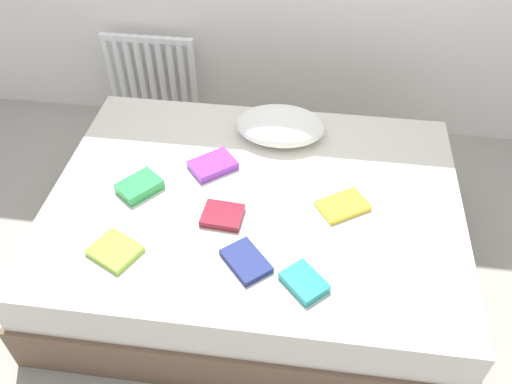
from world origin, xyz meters
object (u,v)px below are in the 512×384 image
at_px(textbook_maroon, 223,216).
at_px(bed, 255,231).
at_px(textbook_green, 140,186).
at_px(textbook_navy, 246,261).
at_px(pillow, 280,126).
at_px(textbook_purple, 213,165).
at_px(textbook_teal, 304,282).
at_px(radiator, 151,73).
at_px(textbook_yellow, 343,206).
at_px(textbook_lime, 115,251).

bearing_deg(textbook_maroon, bed, 56.17).
xyz_separation_m(textbook_green, textbook_navy, (0.57, -0.37, -0.01)).
distance_m(textbook_green, textbook_maroon, 0.45).
relative_size(bed, pillow, 4.19).
distance_m(textbook_green, textbook_navy, 0.68).
xyz_separation_m(textbook_green, textbook_purple, (0.32, 0.21, -0.01)).
distance_m(textbook_teal, textbook_purple, 0.83).
bearing_deg(pillow, textbook_purple, -135.00).
bearing_deg(pillow, radiator, 142.62).
bearing_deg(textbook_teal, radiator, 170.37).
bearing_deg(radiator, pillow, -37.38).
relative_size(pillow, textbook_yellow, 2.15).
bearing_deg(textbook_maroon, radiator, 122.57).
relative_size(textbook_lime, textbook_maroon, 1.08).
distance_m(textbook_maroon, textbook_purple, 0.35).
height_order(radiator, textbook_yellow, radiator).
bearing_deg(textbook_green, textbook_navy, -83.89).
relative_size(textbook_yellow, textbook_purple, 1.02).
height_order(textbook_green, textbook_purple, textbook_green).
bearing_deg(textbook_green, textbook_teal, -79.65).
height_order(textbook_yellow, textbook_teal, textbook_teal).
distance_m(pillow, textbook_purple, 0.44).
height_order(bed, textbook_lime, textbook_lime).
distance_m(radiator, textbook_green, 1.28).
xyz_separation_m(bed, textbook_green, (-0.55, -0.03, 0.28)).
height_order(textbook_green, textbook_lime, textbook_green).
xyz_separation_m(textbook_lime, textbook_purple, (0.31, 0.60, 0.01)).
height_order(textbook_lime, textbook_maroon, textbook_maroon).
distance_m(pillow, textbook_green, 0.81).
distance_m(radiator, textbook_lime, 1.66).
distance_m(textbook_navy, textbook_purple, 0.63).
distance_m(radiator, textbook_yellow, 1.78).
distance_m(bed, textbook_lime, 0.74).
bearing_deg(bed, textbook_teal, -61.08).
bearing_deg(textbook_navy, pillow, 135.31).
bearing_deg(textbook_lime, radiator, 128.12).
relative_size(bed, textbook_lime, 10.24).
height_order(pillow, textbook_maroon, pillow).
distance_m(bed, pillow, 0.58).
xyz_separation_m(radiator, textbook_maroon, (0.74, -1.36, 0.13)).
bearing_deg(pillow, textbook_maroon, -107.20).
bearing_deg(textbook_yellow, textbook_purple, 130.25).
distance_m(radiator, textbook_maroon, 1.56).
relative_size(textbook_green, textbook_teal, 1.10).
xyz_separation_m(bed, textbook_navy, (0.02, -0.41, 0.27)).
xyz_separation_m(pillow, textbook_yellow, (0.35, -0.50, -0.06)).
xyz_separation_m(textbook_navy, textbook_purple, (-0.25, 0.58, 0.01)).
relative_size(radiator, textbook_yellow, 2.78).
bearing_deg(textbook_yellow, textbook_maroon, 161.19).
bearing_deg(textbook_navy, radiator, 167.69).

